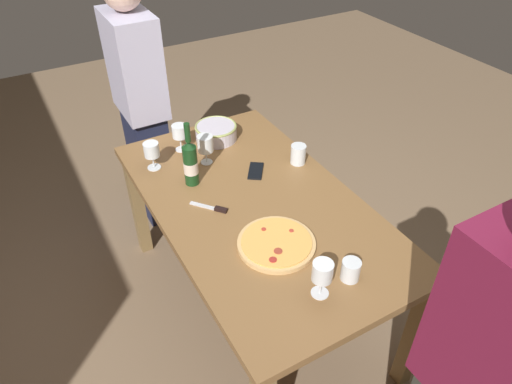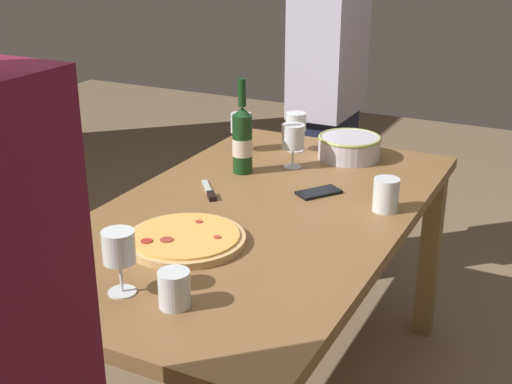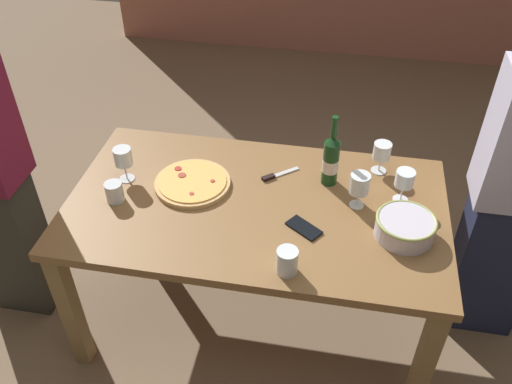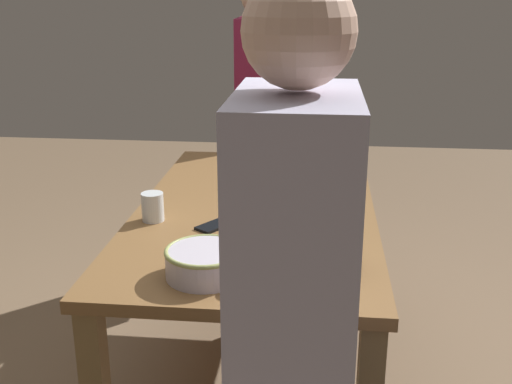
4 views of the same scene
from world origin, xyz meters
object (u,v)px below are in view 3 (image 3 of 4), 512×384
(pizza, at_px, (193,183))
(cup_ceramic, at_px, (287,261))
(dining_table, at_px, (256,219))
(wine_bottle, at_px, (331,160))
(wine_glass_near_pizza, at_px, (360,185))
(pizza_knife, at_px, (275,175))
(cup_amber, at_px, (114,192))
(serving_bowl, at_px, (405,226))
(cell_phone, at_px, (304,228))
(wine_glass_by_bottle, at_px, (123,158))
(wine_glass_far_right, at_px, (382,152))
(wine_glass_far_left, at_px, (405,180))

(pizza, bearing_deg, cup_ceramic, -41.72)
(dining_table, relative_size, wine_bottle, 4.77)
(wine_glass_near_pizza, height_order, pizza_knife, wine_glass_near_pizza)
(cup_amber, relative_size, cup_ceramic, 0.85)
(dining_table, distance_m, serving_bowl, 0.63)
(dining_table, distance_m, cell_phone, 0.27)
(dining_table, distance_m, pizza, 0.32)
(wine_bottle, bearing_deg, dining_table, -145.50)
(wine_glass_by_bottle, bearing_deg, serving_bowl, -6.88)
(wine_glass_near_pizza, relative_size, wine_glass_by_bottle, 0.99)
(wine_glass_far_right, bearing_deg, wine_glass_near_pizza, -109.15)
(wine_glass_far_left, distance_m, wine_glass_far_right, 0.21)
(wine_glass_far_left, relative_size, wine_glass_far_right, 1.02)
(dining_table, height_order, cup_amber, cup_amber)
(pizza, bearing_deg, wine_glass_far_right, 17.42)
(wine_bottle, relative_size, cup_ceramic, 3.23)
(wine_glass_far_left, xyz_separation_m, pizza_knife, (-0.55, 0.06, -0.10))
(wine_glass_far_left, distance_m, cup_amber, 1.21)
(cup_ceramic, xyz_separation_m, cell_phone, (0.04, 0.23, -0.05))
(cell_phone, bearing_deg, cup_amber, -57.17)
(wine_glass_near_pizza, bearing_deg, pizza, 179.52)
(wine_glass_near_pizza, xyz_separation_m, wine_glass_by_bottle, (-1.01, -0.00, 0.01))
(pizza, xyz_separation_m, wine_glass_far_right, (0.80, 0.25, 0.09))
(wine_glass_by_bottle, xyz_separation_m, wine_glass_far_right, (1.10, 0.26, -0.01))
(wine_glass_by_bottle, relative_size, cup_amber, 1.83)
(cup_amber, distance_m, cell_phone, 0.81)
(pizza, relative_size, cup_ceramic, 3.21)
(wine_glass_far_left, bearing_deg, wine_glass_near_pizza, -159.30)
(wine_glass_near_pizza, height_order, wine_glass_far_right, wine_glass_near_pizza)
(wine_glass_near_pizza, height_order, wine_glass_by_bottle, wine_glass_by_bottle)
(wine_glass_far_left, bearing_deg, wine_bottle, 167.60)
(wine_bottle, bearing_deg, wine_glass_far_right, 29.11)
(wine_glass_by_bottle, relative_size, pizza_knife, 1.02)
(cup_amber, bearing_deg, pizza, 27.87)
(wine_glass_near_pizza, distance_m, cup_amber, 1.02)
(serving_bowl, relative_size, wine_glass_by_bottle, 1.47)
(dining_table, height_order, wine_glass_near_pizza, wine_glass_near_pizza)
(wine_bottle, bearing_deg, wine_glass_near_pizza, -46.91)
(pizza, relative_size, wine_glass_by_bottle, 2.06)
(dining_table, xyz_separation_m, wine_glass_by_bottle, (-0.60, 0.06, 0.21))
(pizza, relative_size, wine_glass_near_pizza, 2.09)
(cup_amber, height_order, cell_phone, cup_amber)
(dining_table, height_order, cup_ceramic, cup_ceramic)
(dining_table, relative_size, serving_bowl, 6.76)
(serving_bowl, height_order, wine_glass_by_bottle, wine_glass_by_bottle)
(wine_bottle, height_order, cup_amber, wine_bottle)
(serving_bowl, xyz_separation_m, cell_phone, (-0.39, -0.04, -0.04))
(serving_bowl, height_order, cup_amber, cup_amber)
(wine_glass_by_bottle, bearing_deg, cup_ceramic, -28.14)
(wine_glass_far_right, bearing_deg, pizza_knife, -164.63)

